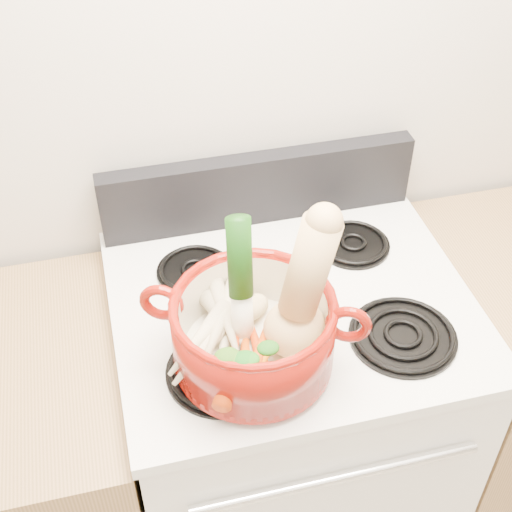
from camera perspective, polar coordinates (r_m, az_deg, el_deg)
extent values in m
cube|color=beige|center=(1.62, -0.20, 13.93)|extent=(3.50, 0.02, 2.60)
cube|color=white|center=(1.93, 2.43, -13.87)|extent=(0.76, 0.65, 0.92)
cube|color=white|center=(1.57, 2.91, -3.95)|extent=(0.78, 0.67, 0.03)
cube|color=black|center=(1.72, 0.22, 5.46)|extent=(0.76, 0.05, 0.18)
cylinder|color=silver|center=(1.49, 6.53, -17.24)|extent=(0.60, 0.02, 0.02)
cylinder|color=black|center=(1.41, -2.71, -9.09)|extent=(0.22, 0.22, 0.02)
cylinder|color=black|center=(1.50, 11.68, -6.19)|extent=(0.22, 0.22, 0.02)
cylinder|color=black|center=(1.62, -4.92, -1.09)|extent=(0.17, 0.17, 0.02)
cylinder|color=black|center=(1.70, 7.78, 1.03)|extent=(0.17, 0.17, 0.02)
cylinder|color=maroon|center=(1.36, -0.21, -6.13)|extent=(0.41, 0.41, 0.15)
torus|color=maroon|center=(1.35, -7.57, -3.71)|extent=(0.09, 0.05, 0.09)
torus|color=maroon|center=(1.32, 7.39, -5.45)|extent=(0.09, 0.05, 0.09)
cylinder|color=white|center=(1.30, -1.14, -2.38)|extent=(0.06, 0.10, 0.30)
ellipsoid|color=#D0B880|center=(1.43, -1.00, -4.28)|extent=(0.09, 0.06, 0.05)
cone|color=beige|center=(1.39, -2.44, -6.68)|extent=(0.11, 0.19, 0.05)
cone|color=beige|center=(1.37, -3.78, -6.76)|extent=(0.20, 0.18, 0.06)
cone|color=beige|center=(1.39, -1.89, -5.70)|extent=(0.11, 0.19, 0.06)
cone|color=#F1E1C4|center=(1.36, -4.59, -6.53)|extent=(0.17, 0.16, 0.06)
cone|color=beige|center=(1.39, -2.64, -4.68)|extent=(0.16, 0.22, 0.06)
cone|color=beige|center=(1.38, -2.43, -4.85)|extent=(0.04, 0.20, 0.05)
cone|color=#C24009|center=(1.34, -0.88, -8.48)|extent=(0.08, 0.18, 0.05)
cone|color=#DD460B|center=(1.33, -2.09, -9.09)|extent=(0.10, 0.17, 0.05)
cone|color=red|center=(1.36, 0.12, -7.45)|extent=(0.03, 0.16, 0.04)
cone|color=orange|center=(1.32, 0.16, -8.96)|extent=(0.11, 0.11, 0.04)
cone|color=#CC3B0A|center=(1.32, 0.16, -8.08)|extent=(0.10, 0.16, 0.05)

